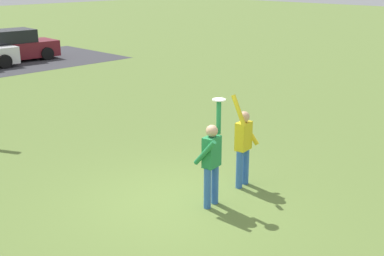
{
  "coord_description": "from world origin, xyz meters",
  "views": [
    {
      "loc": [
        -6.26,
        -6.56,
        4.38
      ],
      "look_at": [
        0.98,
        0.51,
        1.22
      ],
      "focal_mm": 46.92,
      "sensor_mm": 36.0,
      "label": 1
    }
  ],
  "objects_px": {
    "person_catcher": "(212,159)",
    "frisbee_disc": "(219,100)",
    "person_defender": "(243,142)",
    "parked_car_maroon": "(15,47)"
  },
  "relations": [
    {
      "from": "frisbee_disc",
      "to": "person_defender",
      "type": "bearing_deg",
      "value": 8.09
    },
    {
      "from": "person_catcher",
      "to": "frisbee_disc",
      "type": "height_order",
      "value": "frisbee_disc"
    },
    {
      "from": "person_catcher",
      "to": "person_defender",
      "type": "xyz_separation_m",
      "value": [
        1.17,
        0.17,
        -0.0
      ]
    },
    {
      "from": "person_catcher",
      "to": "frisbee_disc",
      "type": "xyz_separation_m",
      "value": [
        0.22,
        0.03,
        1.11
      ]
    },
    {
      "from": "person_catcher",
      "to": "person_defender",
      "type": "height_order",
      "value": "person_catcher"
    },
    {
      "from": "parked_car_maroon",
      "to": "person_catcher",
      "type": "bearing_deg",
      "value": -102.55
    },
    {
      "from": "person_catcher",
      "to": "frisbee_disc",
      "type": "relative_size",
      "value": 8.29
    },
    {
      "from": "person_catcher",
      "to": "frisbee_disc",
      "type": "distance_m",
      "value": 1.13
    },
    {
      "from": "frisbee_disc",
      "to": "parked_car_maroon",
      "type": "bearing_deg",
      "value": 74.39
    },
    {
      "from": "person_defender",
      "to": "parked_car_maroon",
      "type": "bearing_deg",
      "value": -111.02
    }
  ]
}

